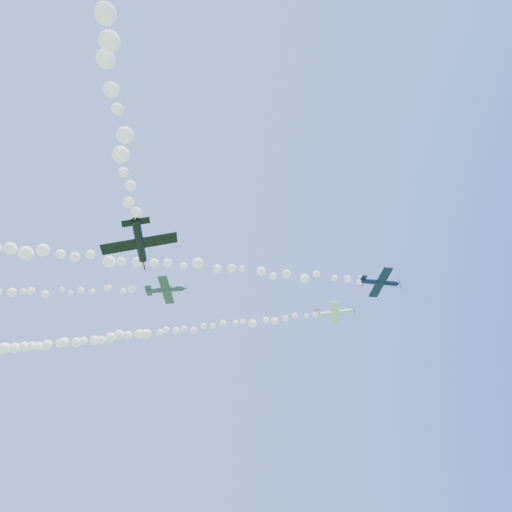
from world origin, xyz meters
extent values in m
cylinder|color=white|center=(25.10, 15.92, 50.81)|extent=(6.75, 3.55, 1.18)
cone|color=white|center=(28.58, 14.58, 50.92)|extent=(1.12, 1.17, 0.94)
cone|color=maroon|center=(29.06, 14.40, 50.94)|extent=(0.45, 0.43, 0.33)
cube|color=black|center=(28.93, 14.45, 50.93)|extent=(0.20, 0.21, 2.18)
cube|color=white|center=(25.37, 15.82, 50.68)|extent=(4.64, 8.55, 0.47)
cube|color=white|center=(22.20, 17.02, 50.77)|extent=(1.98, 3.14, 0.21)
cube|color=maroon|center=(22.09, 17.04, 51.39)|extent=(1.11, 0.51, 1.41)
sphere|color=black|center=(25.99, 15.56, 51.27)|extent=(1.10, 1.08, 0.88)
cylinder|color=#0D153B|center=(28.22, 1.71, 48.11)|extent=(6.51, 1.11, 0.94)
cone|color=#0D153B|center=(31.73, 1.55, 48.13)|extent=(0.79, 0.89, 0.87)
cone|color=silver|center=(32.21, 1.52, 48.13)|extent=(0.34, 0.31, 0.30)
cube|color=black|center=(32.08, 1.53, 48.13)|extent=(0.07, 0.19, 2.06)
cube|color=#0D153B|center=(28.49, 1.70, 47.98)|extent=(2.00, 8.07, 0.28)
cube|color=#0D153B|center=(25.30, 1.85, 48.14)|extent=(1.05, 2.85, 0.13)
cube|color=silver|center=(25.21, 1.87, 48.74)|extent=(1.04, 0.17, 1.30)
sphere|color=black|center=(29.13, 1.68, 48.52)|extent=(0.82, 0.83, 0.79)
cylinder|color=#35404D|center=(-7.67, 4.46, 43.42)|extent=(5.84, 1.99, 1.25)
cone|color=#35404D|center=(-4.63, 3.81, 43.67)|extent=(0.87, 0.90, 0.82)
cone|color=navy|center=(-4.21, 3.72, 43.70)|extent=(0.36, 0.33, 0.29)
cube|color=black|center=(-4.32, 3.75, 43.69)|extent=(0.21, 0.18, 1.82)
cube|color=#35404D|center=(-7.43, 4.41, 43.33)|extent=(2.91, 7.25, 0.27)
cube|color=#35404D|center=(-10.20, 5.01, 43.27)|extent=(1.33, 2.61, 0.15)
cube|color=navy|center=(-10.31, 5.04, 43.79)|extent=(0.99, 0.30, 1.22)
sphere|color=black|center=(-6.90, 4.30, 43.85)|extent=(0.87, 0.83, 0.75)
cylinder|color=black|center=(-9.80, -15.56, 34.84)|extent=(2.40, 6.82, 1.39)
cone|color=black|center=(-9.47, -11.94, 35.09)|extent=(1.05, 1.02, 0.96)
cone|color=orange|center=(-9.42, -11.44, 35.12)|extent=(0.38, 0.42, 0.34)
cube|color=black|center=(-9.43, -11.57, 35.12)|extent=(0.82, 0.15, 2.08)
cube|color=black|center=(-9.73, -15.28, 34.74)|extent=(8.05, 2.57, 2.81)
cube|color=black|center=(-10.10, -18.57, 34.69)|extent=(2.87, 1.27, 1.04)
cube|color=orange|center=(-10.30, -18.68, 35.27)|extent=(0.61, 1.12, 1.38)
sphere|color=black|center=(-9.85, -14.63, 35.31)|extent=(1.09, 0.92, 1.07)
camera|label=1|loc=(-3.39, -51.34, 2.00)|focal=30.00mm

